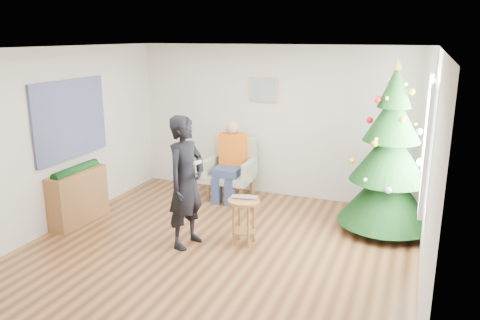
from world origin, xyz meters
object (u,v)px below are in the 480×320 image
at_px(standing_man, 186,182).
at_px(console, 78,197).
at_px(armchair, 231,176).
at_px(christmas_tree, 390,157).
at_px(stool, 244,221).

xyz_separation_m(standing_man, console, (-1.89, 0.10, -0.48)).
height_order(armchair, console, armchair).
relative_size(christmas_tree, stool, 3.84).
xyz_separation_m(christmas_tree, standing_man, (-2.44, -1.47, -0.22)).
distance_m(armchair, standing_man, 2.04).
bearing_deg(armchair, standing_man, -86.96).
xyz_separation_m(christmas_tree, armchair, (-2.60, 0.49, -0.72)).
height_order(christmas_tree, standing_man, christmas_tree).
relative_size(armchair, standing_man, 0.58).
distance_m(standing_man, console, 1.95).
xyz_separation_m(stool, standing_man, (-0.70, -0.29, 0.56)).
bearing_deg(console, christmas_tree, 19.49).
bearing_deg(console, armchair, 49.23).
relative_size(christmas_tree, standing_man, 1.38).
bearing_deg(christmas_tree, standing_man, -148.87).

